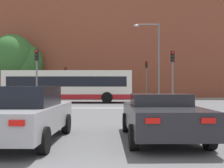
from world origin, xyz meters
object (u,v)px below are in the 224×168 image
traffic_light_near_left (37,68)px  traffic_light_far_left (66,77)px  traffic_light_far_right (147,74)px  bus_crossing_lead (69,86)px  pedestrian_walking_east (36,91)px  traffic_light_near_right (173,69)px  car_saloon_left (27,114)px  street_lamp_junction (155,54)px  car_roadster_right (162,116)px  pedestrian_waiting (99,91)px

traffic_light_near_left → traffic_light_far_left: 12.57m
traffic_light_far_left → traffic_light_far_right: bearing=-1.1°
traffic_light_far_right → traffic_light_near_left: bearing=-128.0°
bus_crossing_lead → traffic_light_near_left: 5.64m
pedestrian_walking_east → traffic_light_near_right: bearing=21.6°
car_saloon_left → street_lamp_junction: bearing=72.4°
car_roadster_right → pedestrian_walking_east: size_ratio=2.70×
car_saloon_left → traffic_light_far_left: traffic_light_far_left is taller
car_roadster_right → bus_crossing_lead: (-5.49, 17.79, 0.87)m
street_lamp_junction → traffic_light_far_left: bearing=144.8°
traffic_light_far_right → traffic_light_far_left: bearing=178.9°
car_saloon_left → traffic_light_near_right: 14.59m
traffic_light_far_right → traffic_light_far_left: size_ratio=1.19×
traffic_light_far_right → street_lamp_junction: 6.76m
traffic_light_far_left → street_lamp_junction: 11.89m
traffic_light_near_left → pedestrian_waiting: size_ratio=2.72×
pedestrian_waiting → pedestrian_walking_east: bearing=-9.0°
traffic_light_near_right → car_roadster_right: bearing=-103.7°
traffic_light_far_right → traffic_light_near_left: size_ratio=1.05×
traffic_light_far_right → pedestrian_walking_east: bearing=176.1°
car_saloon_left → traffic_light_near_left: (-3.19, 12.89, 2.05)m
traffic_light_far_left → pedestrian_walking_east: (-3.85, 0.73, -1.59)m
bus_crossing_lead → street_lamp_junction: (8.07, 0.55, 3.04)m
car_saloon_left → traffic_light_near_left: traffic_light_near_left is taller
traffic_light_far_left → pedestrian_walking_east: size_ratio=2.29×
traffic_light_far_right → traffic_light_near_right: bearing=-88.2°
traffic_light_near_left → pedestrian_waiting: traffic_light_near_left is taller
car_roadster_right → street_lamp_junction: bearing=80.9°
car_saloon_left → street_lamp_junction: (6.43, 18.72, 3.82)m
traffic_light_far_right → traffic_light_near_right: size_ratio=1.08×
traffic_light_far_left → pedestrian_walking_east: traffic_light_far_left is taller
traffic_light_near_left → pedestrian_waiting: bearing=74.6°
pedestrian_walking_east → car_roadster_right: bearing=-1.5°
pedestrian_walking_east → traffic_light_far_right: bearing=61.9°
pedestrian_walking_east → car_saloon_left: bearing=-9.3°
car_saloon_left → traffic_light_far_left: 25.71m
pedestrian_waiting → traffic_light_far_right: bearing=150.2°
car_saloon_left → car_roadster_right: bearing=6.9°
street_lamp_junction → pedestrian_waiting: street_lamp_junction is taller
street_lamp_junction → car_roadster_right: bearing=-98.0°
street_lamp_junction → pedestrian_walking_east: 15.79m
traffic_light_far_left → car_saloon_left: bearing=-83.0°
traffic_light_far_left → car_roadster_right: bearing=-74.4°
car_saloon_left → traffic_light_far_left: (-3.14, 25.46, 1.75)m
car_saloon_left → bus_crossing_lead: (-1.64, 18.16, 0.78)m
car_saloon_left → street_lamp_junction: street_lamp_junction is taller
traffic_light_far_right → traffic_light_far_left: (-9.62, 0.18, -0.44)m
pedestrian_walking_east → traffic_light_near_left: bearing=-8.3°
car_roadster_right → traffic_light_near_left: (-7.03, 12.52, 2.15)m
car_saloon_left → pedestrian_walking_east: bearing=106.3°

